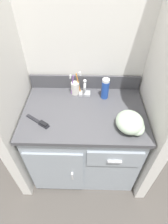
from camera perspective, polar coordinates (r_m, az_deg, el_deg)
The scene contains 10 objects.
ground_plane at distance 1.90m, azimuth 0.02°, elevation -16.12°, with size 6.00×6.00×0.00m, color #4C4742.
wall_back at distance 1.40m, azimuth 0.44°, elevation 20.94°, with size 1.09×0.08×2.20m, color silver.
wall_left at distance 1.21m, azimuth -25.41°, elevation 12.62°, with size 0.08×0.68×2.20m, color silver.
vanity at distance 1.57m, azimuth -0.03°, elevation -9.22°, with size 0.91×0.61×0.75m.
backsplash at distance 1.49m, azimuth 0.33°, elevation 9.80°, with size 0.91×0.02×0.12m.
sink_faucet at distance 1.42m, azimuth 0.25°, elevation 7.27°, with size 0.09×0.09×0.14m.
toothbrush_cup at distance 1.43m, azimuth -2.88°, elevation 7.96°, with size 0.09×0.07×0.20m.
shaving_cream_can at distance 1.38m, azimuth 6.93°, elevation 7.57°, with size 0.06×0.06×0.17m.
hairbrush at distance 1.25m, azimuth -14.10°, elevation -3.33°, with size 0.18×0.13×0.03m.
hand_towel at distance 1.19m, azimuth 15.09°, elevation -3.49°, with size 0.19×0.20×0.11m.
Camera 1 is at (0.02, -0.93, 1.66)m, focal length 28.00 mm.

